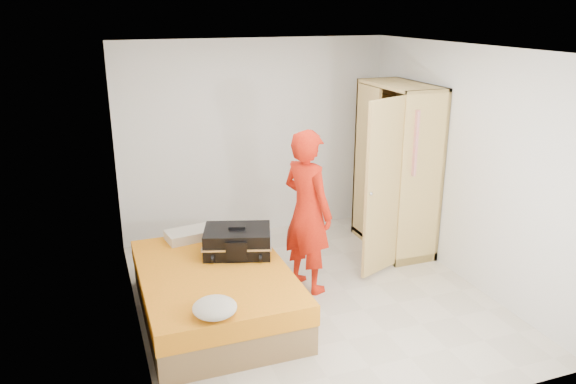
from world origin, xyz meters
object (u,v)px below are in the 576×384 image
object	(u,v)px
person	(307,212)
round_cushion	(215,308)
suitcase	(237,241)
bed	(215,292)
wardrobe	(395,174)

from	to	relation	value
person	round_cushion	distance (m)	1.70
person	round_cushion	bearing A→B (deg)	107.58
round_cushion	suitcase	bearing A→B (deg)	66.15
suitcase	round_cushion	xyz separation A→B (m)	(-0.51, -1.15, -0.06)
person	round_cushion	size ratio (longest dim) A/B	4.72
bed	person	size ratio (longest dim) A/B	1.13
bed	wardrobe	distance (m)	2.75
wardrobe	round_cushion	bearing A→B (deg)	-147.55
wardrobe	suitcase	xyz separation A→B (m)	(-2.18, -0.56, -0.36)
suitcase	round_cushion	bearing A→B (deg)	-96.34
suitcase	round_cushion	world-z (taller)	suitcase
bed	round_cushion	size ratio (longest dim) A/B	5.34
wardrobe	round_cushion	distance (m)	3.21
bed	wardrobe	world-z (taller)	wardrobe
bed	person	xyz separation A→B (m)	(1.08, 0.24, 0.64)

